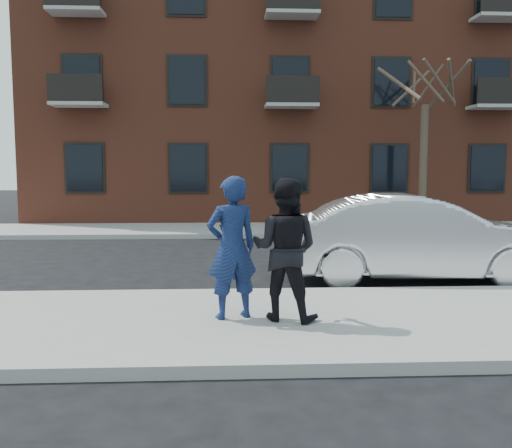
{
  "coord_description": "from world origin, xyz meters",
  "views": [
    {
      "loc": [
        -2.16,
        -7.4,
        2.16
      ],
      "look_at": [
        -1.78,
        0.4,
        1.37
      ],
      "focal_mm": 38.0,
      "sensor_mm": 36.0,
      "label": 1
    }
  ],
  "objects": [
    {
      "name": "near_curb",
      "position": [
        0.0,
        1.55,
        0.07
      ],
      "size": [
        50.0,
        0.1,
        0.15
      ],
      "primitive_type": "cube",
      "color": "#999691",
      "rests_on": "ground"
    },
    {
      "name": "ground",
      "position": [
        0.0,
        0.0,
        0.0
      ],
      "size": [
        100.0,
        100.0,
        0.0
      ],
      "primitive_type": "plane",
      "color": "black",
      "rests_on": "ground"
    },
    {
      "name": "street_tree",
      "position": [
        4.5,
        11.0,
        5.52
      ],
      "size": [
        3.6,
        3.6,
        6.8
      ],
      "color": "#3E2E24",
      "rests_on": "far_sidewalk"
    },
    {
      "name": "apartment_building",
      "position": [
        2.0,
        18.0,
        6.16
      ],
      "size": [
        24.3,
        10.3,
        12.3
      ],
      "color": "brown",
      "rests_on": "ground"
    },
    {
      "name": "near_sidewalk",
      "position": [
        0.0,
        -0.25,
        0.07
      ],
      "size": [
        50.0,
        3.5,
        0.15
      ],
      "primitive_type": "cube",
      "color": "gray",
      "rests_on": "ground"
    },
    {
      "name": "silver_sedan",
      "position": [
        1.43,
        2.72,
        0.84
      ],
      "size": [
        5.21,
        2.12,
        1.68
      ],
      "primitive_type": "imported",
      "rotation": [
        0.0,
        0.0,
        1.5
      ],
      "color": "silver",
      "rests_on": "ground"
    },
    {
      "name": "far_sidewalk",
      "position": [
        0.0,
        11.25,
        0.07
      ],
      "size": [
        50.0,
        3.5,
        0.15
      ],
      "primitive_type": "cube",
      "color": "gray",
      "rests_on": "ground"
    },
    {
      "name": "man_peacoat",
      "position": [
        -1.42,
        -0.28,
        1.1
      ],
      "size": [
        1.12,
        1.01,
        1.9
      ],
      "rotation": [
        0.0,
        0.0,
        2.77
      ],
      "color": "black",
      "rests_on": "near_sidewalk"
    },
    {
      "name": "far_curb",
      "position": [
        0.0,
        9.45,
        0.07
      ],
      "size": [
        50.0,
        0.1,
        0.15
      ],
      "primitive_type": "cube",
      "color": "#999691",
      "rests_on": "ground"
    },
    {
      "name": "man_hoodie",
      "position": [
        -2.13,
        -0.2,
        1.11
      ],
      "size": [
        0.81,
        0.67,
        1.92
      ],
      "rotation": [
        0.0,
        0.0,
        3.48
      ],
      "color": "navy",
      "rests_on": "near_sidewalk"
    }
  ]
}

